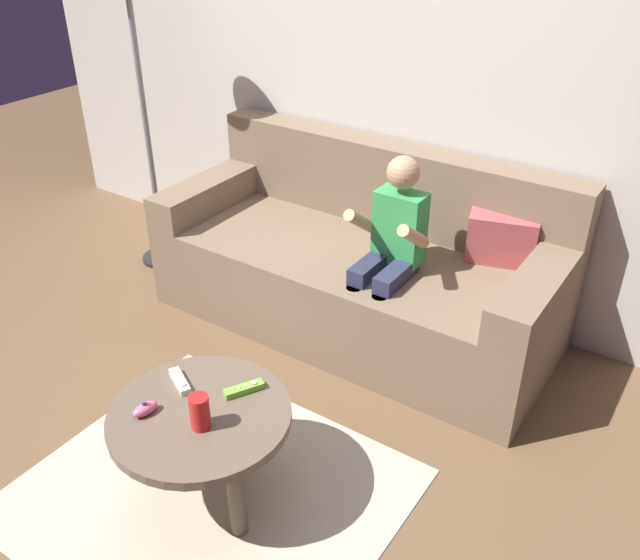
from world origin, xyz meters
TOP-DOWN VIEW (x-y plane):
  - ground_plane at (0.00, 0.00)m, footprint 9.31×9.31m
  - wall_back at (0.00, 1.70)m, footprint 4.66×0.05m
  - couch at (0.07, 1.30)m, footprint 1.91×0.80m
  - person_seated_on_couch at (0.31, 1.13)m, footprint 0.30×0.37m
  - coffee_table at (0.21, 0.04)m, footprint 0.61×0.61m
  - area_rug at (0.21, 0.03)m, footprint 1.28×1.13m
  - game_remote_lime_near_edge at (0.27, 0.19)m, footprint 0.10×0.14m
  - nunchuk_pink at (0.07, -0.07)m, footprint 0.06×0.10m
  - game_remote_white_far_corner at (0.06, 0.10)m, footprint 0.14×0.10m
  - soda_can at (0.26, -0.02)m, footprint 0.07×0.07m

SIDE VIEW (x-z plane):
  - ground_plane at x=0.00m, z-range 0.00..0.00m
  - area_rug at x=0.21m, z-range 0.00..0.01m
  - couch at x=0.07m, z-range -0.12..0.71m
  - coffee_table at x=0.21m, z-range 0.13..0.53m
  - game_remote_lime_near_edge at x=0.27m, z-range 0.39..0.42m
  - game_remote_white_far_corner at x=0.06m, z-range 0.39..0.42m
  - nunchuk_pink at x=0.07m, z-range 0.39..0.44m
  - soda_can at x=0.26m, z-range 0.39..0.52m
  - person_seated_on_couch at x=0.31m, z-range 0.07..1.01m
  - wall_back at x=0.00m, z-range 0.00..2.50m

